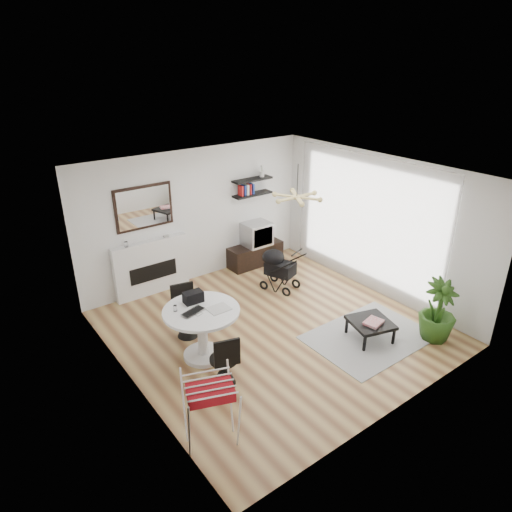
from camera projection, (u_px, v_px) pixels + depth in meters
floor at (273, 328)px, 7.88m from camera, size 5.00×5.00×0.00m
ceiling at (276, 174)px, 6.77m from camera, size 5.00×5.00×0.00m
wall_back at (197, 216)px, 9.16m from camera, size 5.00×0.00×5.00m
wall_left at (126, 304)px, 5.97m from camera, size 0.00×5.00×5.00m
wall_right at (377, 225)px, 8.69m from camera, size 0.00×5.00×5.00m
sheer_curtain at (365, 223)px, 8.78m from camera, size 0.04×3.60×2.60m
fireplace at (151, 261)px, 8.78m from camera, size 1.50×0.17×2.16m
shelf_lower at (252, 194)px, 9.66m from camera, size 0.90×0.25×0.04m
shelf_upper at (252, 180)px, 9.53m from camera, size 0.90×0.25×0.04m
pendant_lamp at (297, 197)px, 7.60m from camera, size 0.90×0.90×0.10m
tv_console at (255, 254)px, 10.15m from camera, size 1.26×0.44×0.47m
crt_tv at (256, 234)px, 9.96m from camera, size 0.58×0.51×0.51m
dining_table at (202, 326)px, 6.92m from camera, size 1.16×1.16×0.85m
laptop at (196, 313)px, 6.68m from camera, size 0.41×0.32×0.03m
black_bag at (193, 297)px, 6.97m from camera, size 0.30×0.19×0.18m
newspaper at (219, 309)px, 6.82m from camera, size 0.33×0.27×0.01m
drinking_glass at (175, 308)px, 6.74m from camera, size 0.06×0.06×0.09m
chair_far at (187, 321)px, 7.58m from camera, size 0.45×0.46×0.89m
chair_near at (224, 368)px, 6.45m from camera, size 0.44×0.45×0.85m
drying_rack at (211, 412)px, 5.37m from camera, size 0.78×0.76×0.92m
stroller at (278, 270)px, 9.07m from camera, size 0.68×0.82×0.90m
rug at (369, 337)px, 7.63m from camera, size 1.99×1.44×0.01m
coffee_table at (371, 323)px, 7.46m from camera, size 0.79×0.79×0.33m
magazines at (373, 322)px, 7.38m from camera, size 0.35×0.30×0.04m
potted_plant at (438, 311)px, 7.39m from camera, size 0.69×0.69×1.06m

